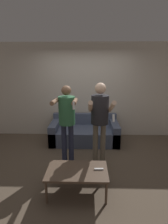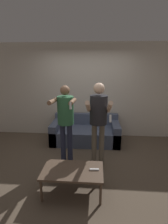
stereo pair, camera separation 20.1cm
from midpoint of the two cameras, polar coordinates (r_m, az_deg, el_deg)
ground_plane at (r=4.03m, az=-1.48°, el=-16.02°), size 14.00×14.00×0.00m
wall_back at (r=5.14m, az=-0.65°, el=6.88°), size 6.40×0.06×2.70m
couch at (r=4.93m, az=-1.00°, el=-6.76°), size 1.84×0.95×0.71m
person_standing_left at (r=3.59m, az=-7.23°, el=-1.33°), size 0.46×0.71×1.69m
person_standing_right at (r=3.54m, az=3.59°, el=-0.82°), size 0.48×0.78×1.75m
coffee_table at (r=3.04m, az=-4.26°, el=-19.00°), size 1.00×0.60×0.42m
remote_on_table at (r=3.01m, az=2.86°, el=-18.16°), size 0.15×0.04×0.02m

